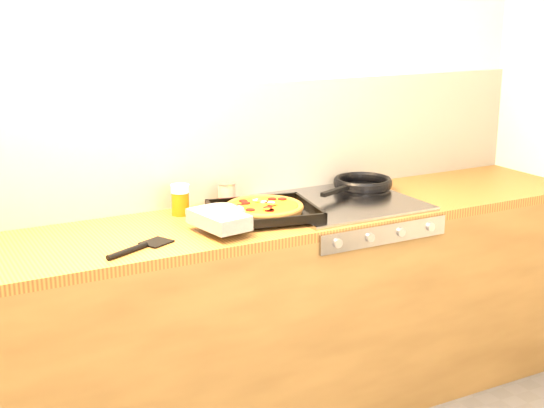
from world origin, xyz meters
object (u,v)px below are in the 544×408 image
pizza_on_tray (251,211)px  juice_glass (180,200)px  frying_pan (362,184)px  tomato_can (227,195)px

pizza_on_tray → juice_glass: 0.31m
pizza_on_tray → frying_pan: 0.67m
pizza_on_tray → tomato_can: bearing=88.0°
pizza_on_tray → juice_glass: (-0.21, 0.22, 0.02)m
frying_pan → juice_glass: juice_glass is taller
frying_pan → juice_glass: size_ratio=3.69×
pizza_on_tray → frying_pan: size_ratio=1.21×
frying_pan → tomato_can: tomato_can is taller
tomato_can → juice_glass: size_ratio=0.82×
frying_pan → juice_glass: (-0.86, 0.05, 0.03)m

